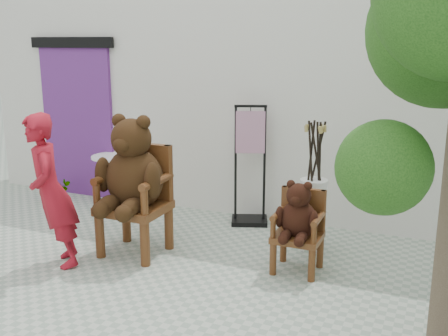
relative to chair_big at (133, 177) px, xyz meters
name	(u,v)px	position (x,y,z in m)	size (l,w,h in m)	color
ground_plane	(176,310)	(1.02, -0.96, -0.86)	(60.00, 60.00, 0.00)	#A0A997
back_wall	(285,101)	(1.02, 2.14, 0.64)	(9.00, 1.00, 3.00)	silver
doorway	(78,118)	(-1.98, 1.62, 0.31)	(1.40, 0.11, 2.33)	#5F2775
chair_big	(133,177)	(0.00, 0.00, 0.00)	(0.76, 0.80, 1.53)	#47240F
chair_small	(298,220)	(1.76, 0.24, -0.31)	(0.47, 0.51, 0.95)	#47240F
person	(51,192)	(-0.57, -0.61, -0.06)	(0.58, 0.38, 1.59)	maroon
cafe_table	(114,174)	(-1.24, 1.39, -0.41)	(0.60, 0.60, 0.70)	white
display_stand	(250,179)	(0.81, 1.39, -0.27)	(0.54, 0.49, 1.51)	black
stool_bucket	(314,195)	(1.77, 0.82, -0.21)	(0.32, 0.32, 1.45)	white
potted_plant	(54,189)	(-2.12, 1.15, -0.67)	(0.34, 0.29, 0.38)	#173D10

